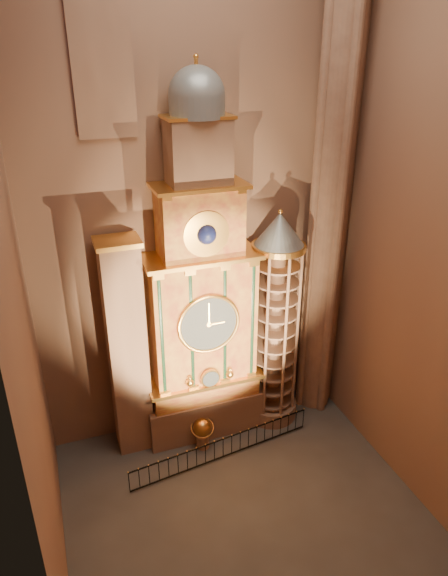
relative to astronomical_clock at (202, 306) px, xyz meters
name	(u,v)px	position (x,y,z in m)	size (l,w,h in m)	color
floor	(241,501)	(0.00, -4.96, -6.68)	(14.00, 14.00, 0.00)	#383330
wall_back	(192,204)	(0.00, 1.04, 4.32)	(22.00, 22.00, 0.00)	#8D664C
wall_left	(14,285)	(-7.00, -4.96, 4.32)	(22.00, 22.00, 0.00)	#8D664C
wall_right	(424,230)	(7.00, -4.96, 4.32)	(22.00, 22.00, 0.00)	#8D664C
astronomical_clock	(202,306)	(0.00, 0.00, 0.00)	(5.60, 2.41, 16.70)	#8C634C
portrait_tower	(127,350)	(-3.40, 0.02, -1.53)	(1.80, 1.60, 10.20)	#8C634C
stair_turret	(275,324)	(3.50, -0.26, -1.41)	(2.50, 2.50, 10.80)	#8C634C
gothic_pier	(331,197)	(6.10, 0.04, 4.32)	(2.04, 2.04, 22.00)	#8C634C
stained_glass_window	(102,63)	(-3.20, 0.95, 9.82)	(2.20, 0.14, 5.20)	navy
celestial_globe	(202,431)	(-0.50, -1.36, -5.74)	(1.28, 1.23, 1.57)	#8C634C
iron_railing	(223,448)	(0.14, -2.40, -6.09)	(8.75, 1.22, 1.09)	black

